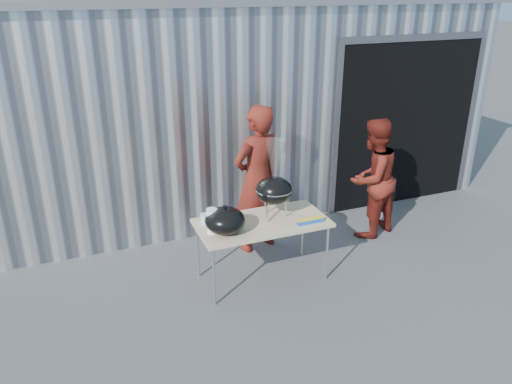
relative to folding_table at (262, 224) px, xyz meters
name	(u,v)px	position (x,y,z in m)	size (l,w,h in m)	color
ground	(245,301)	(-0.36, -0.37, -0.71)	(80.00, 80.00, 0.00)	#414143
building	(202,85)	(0.55, 4.21, 0.83)	(8.20, 6.20, 3.10)	silver
folding_table	(262,224)	(0.00, 0.00, 0.00)	(1.50, 0.75, 0.75)	tan
kettle_grill	(274,183)	(0.17, 0.06, 0.46)	(0.43, 0.43, 0.93)	black
grill_lid	(225,220)	(-0.48, -0.10, 0.18)	(0.44, 0.44, 0.32)	black
paper_towels	(212,221)	(-0.61, -0.05, 0.18)	(0.12, 0.12, 0.28)	white
white_tub	(211,218)	(-0.55, 0.19, 0.09)	(0.20, 0.15, 0.10)	white
foil_box	(310,221)	(0.49, -0.25, 0.07)	(0.32, 0.05, 0.06)	#1B4DB2
person_cook	(257,179)	(0.24, 0.74, 0.25)	(0.70, 0.46, 1.93)	#601A12
person_bystander	(372,178)	(1.83, 0.52, 0.12)	(0.80, 0.63, 1.65)	#601A12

